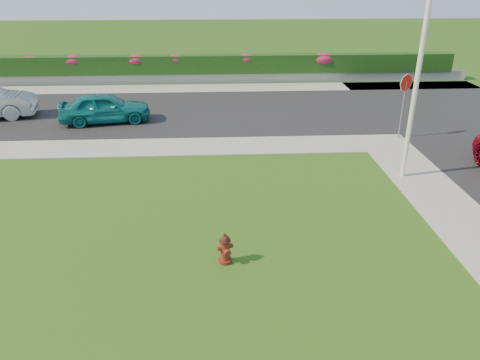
{
  "coord_description": "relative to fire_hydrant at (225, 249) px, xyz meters",
  "views": [
    {
      "loc": [
        0.09,
        -8.76,
        6.58
      ],
      "look_at": [
        0.75,
        3.72,
        0.9
      ],
      "focal_mm": 35.0,
      "sensor_mm": 36.0,
      "label": 1
    }
  ],
  "objects": [
    {
      "name": "sidewalk_far",
      "position": [
        -6.24,
        8.14,
        -0.36
      ],
      "size": [
        24.0,
        2.0,
        0.04
      ],
      "primitive_type": "cube",
      "color": "gray",
      "rests_on": "ground"
    },
    {
      "name": "street_far",
      "position": [
        -5.24,
        13.14,
        -0.36
      ],
      "size": [
        26.0,
        8.0,
        0.04
      ],
      "primitive_type": "cube",
      "color": "black",
      "rests_on": "ground"
    },
    {
      "name": "sidewalk_beyond",
      "position": [
        -1.24,
        18.14,
        -0.36
      ],
      "size": [
        34.0,
        2.0,
        0.04
      ],
      "primitive_type": "cube",
      "color": "gray",
      "rests_on": "ground"
    },
    {
      "name": "hedge",
      "position": [
        -1.24,
        19.74,
        0.77
      ],
      "size": [
        32.0,
        0.9,
        1.1
      ],
      "primitive_type": "cube",
      "color": "black",
      "rests_on": "retaining_wall"
    },
    {
      "name": "sedan_teal",
      "position": [
        -5.25,
        11.6,
        0.35
      ],
      "size": [
        4.28,
        2.3,
        1.38
      ],
      "primitive_type": "imported",
      "rotation": [
        0.0,
        0.0,
        1.74
      ],
      "color": "#0E696C",
      "rests_on": "street_far"
    },
    {
      "name": "utility_pole",
      "position": [
        6.23,
        4.82,
        2.63
      ],
      "size": [
        0.16,
        0.16,
        6.02
      ],
      "primitive_type": "cylinder",
      "color": "silver",
      "rests_on": "ground"
    },
    {
      "name": "flower_clump_c",
      "position": [
        -4.96,
        19.64,
        1.07
      ],
      "size": [
        1.29,
        0.83,
        0.65
      ],
      "primitive_type": "ellipsoid",
      "color": "#BA2055",
      "rests_on": "hedge"
    },
    {
      "name": "fire_hydrant",
      "position": [
        0.0,
        0.0,
        0.0
      ],
      "size": [
        0.41,
        0.39,
        0.8
      ],
      "rotation": [
        0.0,
        0.0,
        0.37
      ],
      "color": "#541C0D",
      "rests_on": "ground"
    },
    {
      "name": "flower_clump_a",
      "position": [
        -11.26,
        19.64,
        1.12
      ],
      "size": [
        1.03,
        0.66,
        0.52
      ],
      "primitive_type": "ellipsoid",
      "color": "#BA2055",
      "rests_on": "hedge"
    },
    {
      "name": "curb_corner",
      "position": [
        6.76,
        8.14,
        -0.36
      ],
      "size": [
        2.0,
        2.0,
        0.04
      ],
      "primitive_type": "cube",
      "color": "gray",
      "rests_on": "ground"
    },
    {
      "name": "flower_clump_f",
      "position": [
        6.59,
        19.64,
        1.03
      ],
      "size": [
        1.48,
        0.95,
        0.74
      ],
      "primitive_type": "ellipsoid",
      "color": "#BA2055",
      "rests_on": "hedge"
    },
    {
      "name": "stop_sign",
      "position": [
        7.53,
        8.73,
        1.67
      ],
      "size": [
        0.65,
        0.39,
        2.74
      ],
      "rotation": [
        0.0,
        0.0,
        0.13
      ],
      "color": "slate",
      "rests_on": "ground"
    },
    {
      "name": "flower_clump_d",
      "position": [
        -2.52,
        19.64,
        1.09
      ],
      "size": [
        1.15,
        0.74,
        0.58
      ],
      "primitive_type": "ellipsoid",
      "color": "#BA2055",
      "rests_on": "hedge"
    },
    {
      "name": "flower_clump_e",
      "position": [
        1.79,
        19.64,
        1.09
      ],
      "size": [
        1.19,
        0.77,
        0.6
      ],
      "primitive_type": "ellipsoid",
      "color": "#BA2055",
      "rests_on": "hedge"
    },
    {
      "name": "flower_clump_b",
      "position": [
        -8.71,
        19.64,
        1.07
      ],
      "size": [
        1.27,
        0.82,
        0.64
      ],
      "primitive_type": "ellipsoid",
      "color": "#BA2055",
      "rests_on": "hedge"
    },
    {
      "name": "retaining_wall",
      "position": [
        -1.24,
        19.64,
        -0.08
      ],
      "size": [
        34.0,
        0.4,
        0.6
      ],
      "primitive_type": "cube",
      "color": "gray",
      "rests_on": "ground"
    },
    {
      "name": "ground",
      "position": [
        -0.24,
        -0.86,
        -0.38
      ],
      "size": [
        120.0,
        120.0,
        0.0
      ],
      "primitive_type": "plane",
      "color": "black",
      "rests_on": "ground"
    }
  ]
}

